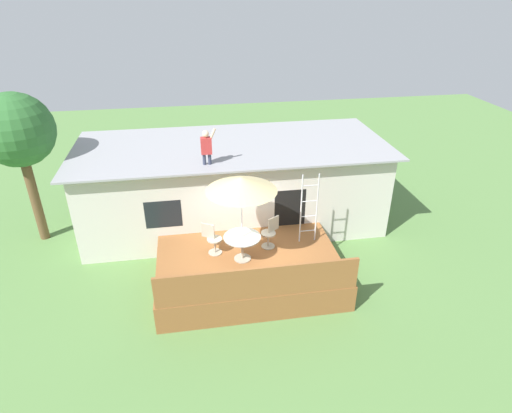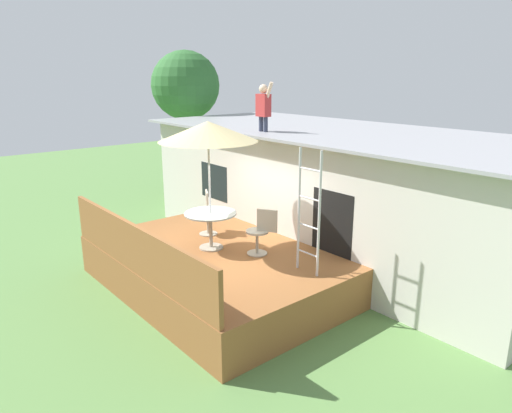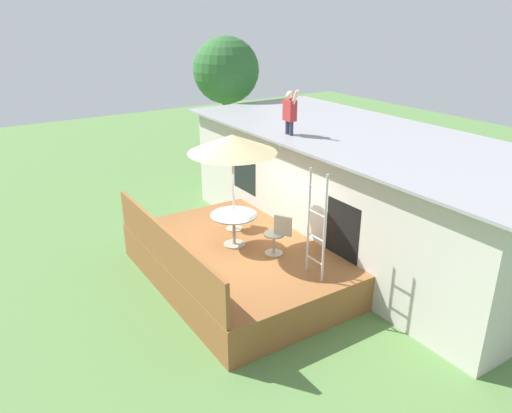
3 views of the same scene
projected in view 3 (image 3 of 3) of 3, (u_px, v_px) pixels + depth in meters
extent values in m
plane|color=#567F42|center=(240.00, 278.00, 11.31)|extent=(40.00, 40.00, 0.00)
cube|color=beige|center=(359.00, 191.00, 12.59)|extent=(10.00, 4.00, 2.86)
cube|color=#99999E|center=(364.00, 135.00, 12.04)|extent=(10.50, 4.50, 0.06)
cube|color=black|center=(245.00, 175.00, 13.38)|extent=(1.10, 0.03, 0.90)
cube|color=black|center=(342.00, 246.00, 10.50)|extent=(1.00, 0.03, 2.00)
cube|color=brown|center=(240.00, 263.00, 11.16)|extent=(5.18, 3.58, 0.80)
cube|color=brown|center=(166.00, 248.00, 9.96)|extent=(5.08, 0.08, 0.90)
cylinder|color=#A59E8C|center=(234.00, 244.00, 11.12)|extent=(0.48, 0.48, 0.03)
cylinder|color=#A59E8C|center=(234.00, 230.00, 10.99)|extent=(0.07, 0.07, 0.71)
cylinder|color=#999E93|center=(234.00, 215.00, 10.85)|extent=(1.04, 1.04, 0.03)
cylinder|color=silver|center=(233.00, 195.00, 10.68)|extent=(0.04, 0.04, 2.40)
cone|color=beige|center=(232.00, 144.00, 10.25)|extent=(1.90, 1.90, 0.38)
cylinder|color=silver|center=(309.00, 221.00, 9.61)|extent=(0.04, 0.04, 2.20)
cylinder|color=silver|center=(325.00, 230.00, 9.24)|extent=(0.04, 0.04, 2.20)
cylinder|color=silver|center=(315.00, 260.00, 9.71)|extent=(0.48, 0.03, 0.03)
cylinder|color=silver|center=(316.00, 237.00, 9.52)|extent=(0.48, 0.03, 0.03)
cylinder|color=silver|center=(317.00, 213.00, 9.33)|extent=(0.48, 0.03, 0.03)
cylinder|color=silver|center=(318.00, 189.00, 9.15)|extent=(0.48, 0.03, 0.03)
cylinder|color=#33384C|center=(287.00, 127.00, 11.95)|extent=(0.10, 0.10, 0.34)
cylinder|color=#33384C|center=(291.00, 128.00, 11.83)|extent=(0.10, 0.10, 0.34)
cube|color=#B73333|center=(290.00, 110.00, 11.73)|extent=(0.32, 0.20, 0.50)
sphere|color=beige|center=(290.00, 95.00, 11.60)|extent=(0.20, 0.20, 0.20)
cylinder|color=beige|center=(295.00, 99.00, 11.48)|extent=(0.26, 0.08, 0.44)
cylinder|color=#A59E8C|center=(234.00, 228.00, 11.92)|extent=(0.40, 0.40, 0.02)
cylinder|color=#A59E8C|center=(234.00, 220.00, 11.84)|extent=(0.06, 0.06, 0.44)
cylinder|color=#A59E8C|center=(234.00, 211.00, 11.75)|extent=(0.44, 0.44, 0.04)
cube|color=#A59E8C|center=(234.00, 199.00, 11.85)|extent=(0.36, 0.24, 0.44)
cylinder|color=#A59E8C|center=(274.00, 253.00, 10.73)|extent=(0.40, 0.40, 0.02)
cylinder|color=#A59E8C|center=(274.00, 244.00, 10.65)|extent=(0.06, 0.06, 0.44)
cylinder|color=#A59E8C|center=(274.00, 234.00, 10.56)|extent=(0.44, 0.44, 0.04)
cube|color=#A59E8C|center=(283.00, 226.00, 10.39)|extent=(0.36, 0.24, 0.44)
cylinder|color=brown|center=(227.00, 132.00, 17.51)|extent=(0.30, 0.30, 3.37)
sphere|color=#2D662D|center=(226.00, 70.00, 16.71)|extent=(2.26, 2.26, 2.26)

